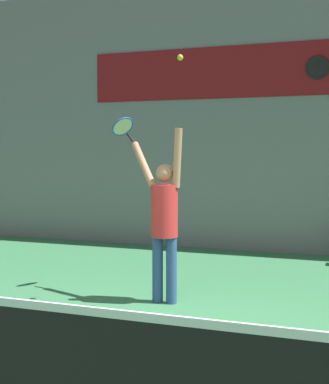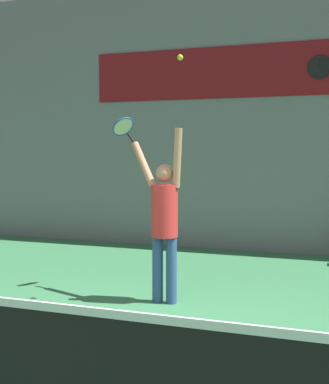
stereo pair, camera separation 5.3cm
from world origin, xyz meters
TOP-DOWN VIEW (x-y plane):
  - ground_plane at (0.00, 0.00)m, footprint 18.00×18.00m
  - back_wall at (0.00, 5.72)m, footprint 18.00×0.10m
  - sponsor_banner at (0.00, 5.66)m, footprint 5.92×0.02m
  - scoreboard_clock at (1.27, 5.64)m, footprint 0.41×0.04m
  - court_net at (0.00, -1.42)m, footprint 6.09×0.07m
  - tennis_player at (-0.25, 1.95)m, footprint 0.81×0.51m
  - tennis_racket at (-0.96, 2.37)m, footprint 0.42×0.38m
  - tennis_ball at (-0.03, 1.87)m, footprint 0.07×0.07m

SIDE VIEW (x-z plane):
  - ground_plane at x=0.00m, z-range 0.00..0.00m
  - court_net at x=0.00m, z-range -0.03..1.03m
  - tennis_player at x=-0.25m, z-range -0.01..2.09m
  - tennis_racket at x=-0.96m, z-range 1.96..2.32m
  - back_wall at x=0.00m, z-range 0.00..5.00m
  - tennis_ball at x=-0.03m, z-range 2.87..2.94m
  - sponsor_banner at x=0.00m, z-range 2.81..3.75m
  - scoreboard_clock at x=1.27m, z-range 3.08..3.49m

